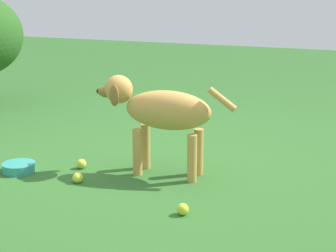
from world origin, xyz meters
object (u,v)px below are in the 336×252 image
at_px(tennis_ball_1, 183,209).
at_px(dog, 160,111).
at_px(tennis_ball_2, 78,178).
at_px(water_bowl, 19,167).
at_px(tennis_ball_0, 82,164).

bearing_deg(tennis_ball_1, dog, -147.09).
xyz_separation_m(dog, tennis_ball_2, (0.35, -0.42, -0.39)).
distance_m(dog, tennis_ball_2, 0.67).
relative_size(tennis_ball_1, water_bowl, 0.30).
height_order(tennis_ball_0, tennis_ball_2, same).
xyz_separation_m(tennis_ball_1, tennis_ball_2, (-0.22, -0.79, 0.00)).
distance_m(tennis_ball_0, water_bowl, 0.41).
height_order(tennis_ball_0, water_bowl, tennis_ball_0).
bearing_deg(tennis_ball_2, water_bowl, -94.24).
height_order(dog, tennis_ball_2, dog).
bearing_deg(tennis_ball_0, dog, 100.92).
height_order(dog, tennis_ball_1, dog).
relative_size(tennis_ball_0, water_bowl, 0.30).
xyz_separation_m(tennis_ball_1, water_bowl, (-0.25, -1.26, -0.00)).
bearing_deg(tennis_ball_2, dog, 129.76).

